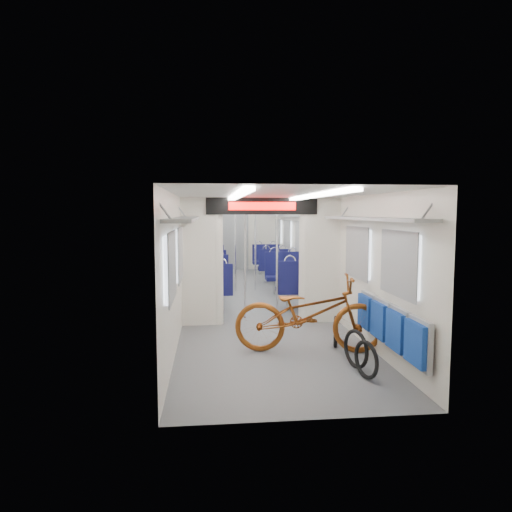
# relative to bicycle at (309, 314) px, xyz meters

# --- Properties ---
(carriage) EXTENTS (12.00, 12.02, 2.31)m
(carriage) POSITION_rel_bicycle_xyz_m (-0.48, 3.56, 0.93)
(carriage) COLOR #515456
(carriage) RESTS_ON ground
(bicycle) EXTENTS (2.25, 1.07, 1.13)m
(bicycle) POSITION_rel_bicycle_xyz_m (0.00, 0.00, 0.00)
(bicycle) COLOR brown
(bicycle) RESTS_ON ground
(flip_bench) EXTENTS (0.12, 2.15, 0.57)m
(flip_bench) POSITION_rel_bicycle_xyz_m (0.87, -0.84, 0.01)
(flip_bench) COLOR gray
(flip_bench) RESTS_ON carriage
(bike_hoop_a) EXTENTS (0.17, 0.48, 0.48)m
(bike_hoop_a) POSITION_rel_bicycle_xyz_m (0.46, -1.15, -0.35)
(bike_hoop_a) COLOR black
(bike_hoop_a) RESTS_ON ground
(bike_hoop_b) EXTENTS (0.20, 0.51, 0.52)m
(bike_hoop_b) POSITION_rel_bicycle_xyz_m (0.46, -0.77, -0.33)
(bike_hoop_b) COLOR black
(bike_hoop_b) RESTS_ON ground
(bike_hoop_c) EXTENTS (0.19, 0.48, 0.48)m
(bike_hoop_c) POSITION_rel_bicycle_xyz_m (0.46, 0.18, -0.35)
(bike_hoop_c) COLOR black
(bike_hoop_c) RESTS_ON ground
(seat_bay_near_left) EXTENTS (0.92, 2.12, 1.11)m
(seat_bay_near_left) POSITION_rel_bicycle_xyz_m (-1.42, 3.79, -0.02)
(seat_bay_near_left) COLOR #0E0E3E
(seat_bay_near_left) RESTS_ON ground
(seat_bay_near_right) EXTENTS (0.96, 2.29, 1.17)m
(seat_bay_near_right) POSITION_rel_bicycle_xyz_m (0.45, 3.86, 0.00)
(seat_bay_near_right) COLOR #0E0E3E
(seat_bay_near_right) RESTS_ON ground
(seat_bay_far_left) EXTENTS (0.92, 2.12, 1.12)m
(seat_bay_far_left) POSITION_rel_bicycle_xyz_m (-1.42, 7.23, -0.02)
(seat_bay_far_left) COLOR #0E0E3E
(seat_bay_far_left) RESTS_ON ground
(seat_bay_far_right) EXTENTS (0.91, 2.06, 1.10)m
(seat_bay_far_right) POSITION_rel_bicycle_xyz_m (0.45, 7.56, -0.03)
(seat_bay_far_right) COLOR #0E0E3E
(seat_bay_far_right) RESTS_ON ground
(stanchion_near_left) EXTENTS (0.04, 0.04, 2.30)m
(stanchion_near_left) POSITION_rel_bicycle_xyz_m (-0.75, 2.25, 0.58)
(stanchion_near_left) COLOR silver
(stanchion_near_left) RESTS_ON ground
(stanchion_near_right) EXTENTS (0.04, 0.04, 2.30)m
(stanchion_near_right) POSITION_rel_bicycle_xyz_m (-0.10, 2.48, 0.58)
(stanchion_near_right) COLOR silver
(stanchion_near_right) RESTS_ON ground
(stanchion_far_left) EXTENTS (0.04, 0.04, 2.30)m
(stanchion_far_left) POSITION_rel_bicycle_xyz_m (-0.75, 5.33, 0.58)
(stanchion_far_left) COLOR silver
(stanchion_far_left) RESTS_ON ground
(stanchion_far_right) EXTENTS (0.05, 0.05, 2.30)m
(stanchion_far_right) POSITION_rel_bicycle_xyz_m (-0.23, 5.36, 0.58)
(stanchion_far_right) COLOR silver
(stanchion_far_right) RESTS_ON ground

